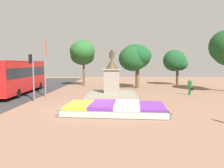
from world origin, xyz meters
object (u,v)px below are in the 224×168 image
flower_planter (115,108)px  banner_pole (45,65)px  statue_monument (112,85)px  traffic_light_mid_block (32,69)px  pedestrian_with_handbag (190,86)px  city_bus (18,75)px

flower_planter → banner_pole: 10.04m
statue_monument → traffic_light_mid_block: 7.88m
flower_planter → traffic_light_mid_block: 8.78m
flower_planter → statue_monument: (-0.47, 7.66, 0.78)m
banner_pole → pedestrian_with_handbag: (14.70, 1.66, -2.16)m
statue_monument → pedestrian_with_handbag: (8.17, 0.61, -0.09)m
flower_planter → city_bus: 14.06m
flower_planter → city_bus: size_ratio=0.62×
banner_pole → pedestrian_with_handbag: 14.95m
statue_monument → pedestrian_with_handbag: statue_monument is taller
statue_monument → city_bus: size_ratio=0.44×
traffic_light_mid_block → pedestrian_with_handbag: size_ratio=2.38×
traffic_light_mid_block → pedestrian_with_handbag: bearing=15.3°
statue_monument → city_bus: bearing=173.1°
banner_pole → pedestrian_with_handbag: banner_pole is taller
flower_planter → city_bus: city_bus is taller
city_bus → flower_planter: bearing=-39.7°
traffic_light_mid_block → city_bus: traffic_light_mid_block is taller
traffic_light_mid_block → pedestrian_with_handbag: 15.67m
pedestrian_with_handbag → banner_pole: bearing=-173.6°
pedestrian_with_handbag → traffic_light_mid_block: bearing=-164.7°
statue_monument → traffic_light_mid_block: (-6.83, -3.51, 1.78)m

